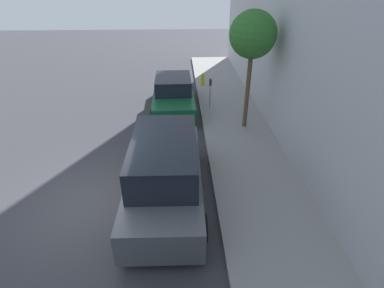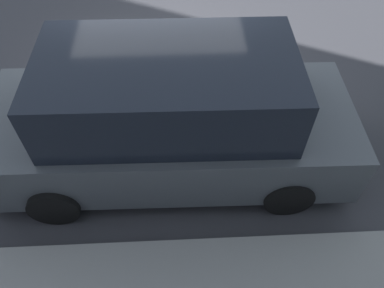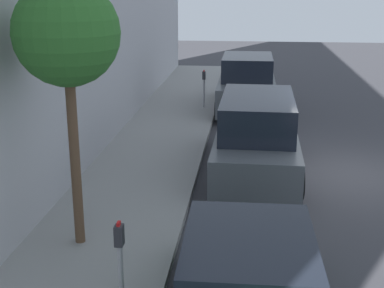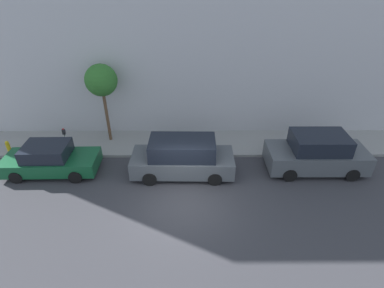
{
  "view_description": "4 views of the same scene",
  "coord_description": "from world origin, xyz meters",
  "px_view_note": "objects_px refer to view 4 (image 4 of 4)",
  "views": [
    {
      "loc": [
        2.57,
        -6.55,
        5.57
      ],
      "look_at": [
        2.91,
        1.46,
        1.0
      ],
      "focal_mm": 28.0,
      "sensor_mm": 36.0,
      "label": 1
    },
    {
      "loc": [
        5.58,
        0.25,
        4.54
      ],
      "look_at": [
        2.65,
        0.39,
        1.0
      ],
      "focal_mm": 35.0,
      "sensor_mm": 36.0,
      "label": 2
    },
    {
      "loc": [
        2.34,
        12.51,
        4.48
      ],
      "look_at": [
        3.57,
        1.15,
        1.0
      ],
      "focal_mm": 50.0,
      "sensor_mm": 36.0,
      "label": 3
    },
    {
      "loc": [
        -9.79,
        -0.28,
        9.03
      ],
      "look_at": [
        3.25,
        -0.35,
        1.0
      ],
      "focal_mm": 28.0,
      "sensor_mm": 36.0,
      "label": 4
    }
  ],
  "objects_px": {
    "fire_hydrant": "(8,147)",
    "parked_suv_nearest": "(317,154)",
    "parked_sedan_third": "(50,160)",
    "street_tree": "(101,81)",
    "parking_meter_near": "(302,137)",
    "parked_minivan_second": "(182,158)",
    "parking_meter_far": "(65,137)"
  },
  "relations": [
    {
      "from": "parking_meter_far",
      "to": "fire_hydrant",
      "type": "xyz_separation_m",
      "value": [
        -0.1,
        3.13,
        -0.51
      ]
    },
    {
      "from": "parked_suv_nearest",
      "to": "fire_hydrant",
      "type": "relative_size",
      "value": 6.96
    },
    {
      "from": "parked_sedan_third",
      "to": "fire_hydrant",
      "type": "distance_m",
      "value": 3.35
    },
    {
      "from": "fire_hydrant",
      "to": "parking_meter_far",
      "type": "bearing_deg",
      "value": -88.17
    },
    {
      "from": "parked_minivan_second",
      "to": "parking_meter_near",
      "type": "relative_size",
      "value": 3.68
    },
    {
      "from": "parking_meter_near",
      "to": "parking_meter_far",
      "type": "distance_m",
      "value": 12.59
    },
    {
      "from": "parked_minivan_second",
      "to": "fire_hydrant",
      "type": "height_order",
      "value": "parked_minivan_second"
    },
    {
      "from": "parked_sedan_third",
      "to": "fire_hydrant",
      "type": "bearing_deg",
      "value": 61.87
    },
    {
      "from": "parking_meter_near",
      "to": "parking_meter_far",
      "type": "xyz_separation_m",
      "value": [
        -0.0,
        12.59,
        0.03
      ]
    },
    {
      "from": "parking_meter_near",
      "to": "street_tree",
      "type": "distance_m",
      "value": 10.98
    },
    {
      "from": "parking_meter_near",
      "to": "parking_meter_far",
      "type": "relative_size",
      "value": 0.97
    },
    {
      "from": "parking_meter_near",
      "to": "parking_meter_far",
      "type": "height_order",
      "value": "parking_meter_far"
    },
    {
      "from": "parked_suv_nearest",
      "to": "parking_meter_far",
      "type": "xyz_separation_m",
      "value": [
        1.52,
        12.87,
        0.07
      ]
    },
    {
      "from": "parked_minivan_second",
      "to": "street_tree",
      "type": "height_order",
      "value": "street_tree"
    },
    {
      "from": "fire_hydrant",
      "to": "parked_suv_nearest",
      "type": "bearing_deg",
      "value": -95.07
    },
    {
      "from": "parking_meter_near",
      "to": "fire_hydrant",
      "type": "bearing_deg",
      "value": 90.36
    },
    {
      "from": "parking_meter_near",
      "to": "parking_meter_far",
      "type": "bearing_deg",
      "value": 90.0
    },
    {
      "from": "parked_minivan_second",
      "to": "parked_sedan_third",
      "type": "xyz_separation_m",
      "value": [
        0.15,
        6.46,
        -0.2
      ]
    },
    {
      "from": "parking_meter_far",
      "to": "fire_hydrant",
      "type": "relative_size",
      "value": 2.0
    },
    {
      "from": "parked_suv_nearest",
      "to": "fire_hydrant",
      "type": "xyz_separation_m",
      "value": [
        1.42,
        16.0,
        -0.44
      ]
    },
    {
      "from": "parked_sedan_third",
      "to": "parking_meter_near",
      "type": "relative_size",
      "value": 3.38
    },
    {
      "from": "street_tree",
      "to": "fire_hydrant",
      "type": "relative_size",
      "value": 6.39
    },
    {
      "from": "parked_suv_nearest",
      "to": "parking_meter_near",
      "type": "relative_size",
      "value": 3.59
    },
    {
      "from": "parked_suv_nearest",
      "to": "parked_sedan_third",
      "type": "distance_m",
      "value": 13.06
    },
    {
      "from": "parked_sedan_third",
      "to": "parking_meter_far",
      "type": "distance_m",
      "value": 1.71
    },
    {
      "from": "parked_minivan_second",
      "to": "parked_sedan_third",
      "type": "relative_size",
      "value": 1.09
    },
    {
      "from": "parked_suv_nearest",
      "to": "parking_meter_far",
      "type": "relative_size",
      "value": 3.47
    },
    {
      "from": "parked_sedan_third",
      "to": "street_tree",
      "type": "height_order",
      "value": "street_tree"
    },
    {
      "from": "parking_meter_near",
      "to": "parked_suv_nearest",
      "type": "bearing_deg",
      "value": -169.92
    },
    {
      "from": "fire_hydrant",
      "to": "parked_sedan_third",
      "type": "bearing_deg",
      "value": -118.13
    },
    {
      "from": "parking_meter_far",
      "to": "parked_sedan_third",
      "type": "bearing_deg",
      "value": 173.54
    },
    {
      "from": "street_tree",
      "to": "fire_hydrant",
      "type": "xyz_separation_m",
      "value": [
        -1.33,
        5.16,
        -3.19
      ]
    }
  ]
}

